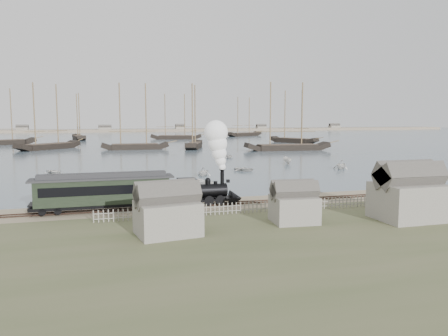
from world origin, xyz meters
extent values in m
plane|color=gray|center=(0.00, 0.00, 0.00)|extent=(600.00, 600.00, 0.00)
cube|color=#485D67|center=(0.00, 170.00, 0.03)|extent=(600.00, 336.00, 0.06)
cube|color=#35241D|center=(0.00, -2.50, 0.10)|extent=(120.00, 0.08, 0.12)
cube|color=#35241D|center=(0.00, -1.50, 0.10)|extent=(120.00, 0.08, 0.12)
cube|color=#3B2F26|center=(0.00, -2.00, 0.03)|extent=(120.00, 1.80, 0.06)
cube|color=tan|center=(0.00, 250.00, 0.00)|extent=(500.00, 20.00, 1.80)
cube|color=black|center=(-3.57, -2.00, 0.70)|extent=(6.63, 1.95, 0.24)
cylinder|color=black|center=(-3.96, -2.00, 1.67)|extent=(4.09, 1.46, 1.46)
cube|color=black|center=(-6.10, -2.00, 1.87)|extent=(1.75, 2.14, 2.24)
cube|color=#303133|center=(-6.10, -2.00, 3.04)|extent=(1.95, 2.34, 0.12)
cylinder|color=black|center=(-2.11, -2.00, 2.99)|extent=(0.43, 0.43, 1.56)
sphere|color=black|center=(-3.76, -2.00, 2.81)|extent=(0.62, 0.62, 0.62)
cone|color=black|center=(-0.45, -2.00, 0.60)|extent=(1.36, 1.95, 1.95)
cube|color=black|center=(-1.42, -2.00, 2.65)|extent=(0.34, 0.34, 0.34)
cube|color=black|center=(-14.97, -2.00, 0.73)|extent=(14.46, 2.38, 0.36)
cube|color=black|center=(-14.97, -2.00, 2.17)|extent=(13.43, 2.58, 2.58)
cube|color=black|center=(-14.97, -3.31, 2.43)|extent=(12.39, 0.06, 0.93)
cube|color=black|center=(-14.97, -0.69, 2.43)|extent=(12.39, 0.06, 0.93)
cube|color=#303133|center=(-14.97, -2.00, 3.52)|extent=(14.46, 2.79, 0.19)
cube|color=#303133|center=(-14.97, -2.00, 3.83)|extent=(12.91, 1.24, 0.46)
imported|color=silver|center=(-13.13, 1.27, 0.41)|extent=(3.23, 4.23, 0.82)
imported|color=silver|center=(-22.30, 15.58, 0.49)|extent=(4.91, 4.25, 0.85)
imported|color=silver|center=(1.48, 21.63, 0.82)|extent=(3.77, 3.79, 1.51)
imported|color=silver|center=(-1.50, 8.64, 0.70)|extent=(3.53, 2.36, 1.28)
imported|color=silver|center=(10.06, 25.84, 0.44)|extent=(4.37, 4.56, 0.77)
imported|color=silver|center=(28.58, 23.61, 0.96)|extent=(4.27, 4.42, 1.79)
imported|color=silver|center=(22.63, 34.69, 0.78)|extent=(3.95, 2.11, 1.45)
imported|color=silver|center=(14.50, 50.25, 0.76)|extent=(3.45, 3.31, 1.41)
imported|color=silver|center=(-22.68, 31.51, 0.43)|extent=(4.37, 4.16, 0.74)
camera|label=1|loc=(-15.48, -48.51, 9.81)|focal=35.00mm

